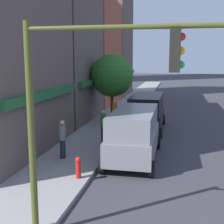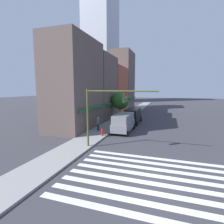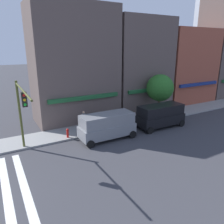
# 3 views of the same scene
# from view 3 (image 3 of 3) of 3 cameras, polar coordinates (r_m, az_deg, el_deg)

# --- Properties ---
(storefront_row) EXTENTS (34.53, 5.30, 15.42)m
(storefront_row) POSITION_cam_3_polar(r_m,az_deg,el_deg) (31.69, 14.60, 13.19)
(storefront_row) COLOR brown
(storefront_row) RESTS_ON ground_plane
(traffic_signal) EXTENTS (0.32, 6.46, 5.55)m
(traffic_signal) POSITION_cam_3_polar(r_m,az_deg,el_deg) (16.69, -22.52, 1.34)
(traffic_signal) COLOR #474C1E
(traffic_signal) RESTS_ON ground_plane
(van_grey) EXTENTS (5.01, 2.22, 2.34)m
(van_grey) POSITION_cam_3_polar(r_m,az_deg,el_deg) (19.43, -1.27, -3.49)
(van_grey) COLOR slate
(van_grey) RESTS_ON ground_plane
(van_black) EXTENTS (5.02, 2.22, 2.34)m
(van_black) POSITION_cam_3_polar(r_m,az_deg,el_deg) (22.86, 12.54, -0.77)
(van_black) COLOR black
(van_black) RESTS_ON ground_plane
(pedestrian_grey_coat) EXTENTS (0.32, 0.32, 1.77)m
(pedestrian_grey_coat) POSITION_cam_3_polar(r_m,az_deg,el_deg) (21.83, -7.36, -1.92)
(pedestrian_grey_coat) COLOR #23232D
(pedestrian_grey_coat) RESTS_ON sidewalk_left
(pedestrian_green_top) EXTENTS (0.32, 0.32, 1.77)m
(pedestrian_green_top) POSITION_cam_3_polar(r_m,az_deg,el_deg) (22.18, 1.34, -1.48)
(pedestrian_green_top) COLOR #23232D
(pedestrian_green_top) RESTS_ON sidewalk_left
(pedestrian_orange_vest) EXTENTS (0.32, 0.32, 1.77)m
(pedestrian_orange_vest) POSITION_cam_3_polar(r_m,az_deg,el_deg) (24.53, 9.26, 0.10)
(pedestrian_orange_vest) COLOR #23232D
(pedestrian_orange_vest) RESTS_ON sidewalk_left
(fire_hydrant) EXTENTS (0.24, 0.24, 0.84)m
(fire_hydrant) POSITION_cam_3_polar(r_m,az_deg,el_deg) (20.02, -11.54, -5.29)
(fire_hydrant) COLOR red
(fire_hydrant) RESTS_ON sidewalk_left
(street_tree) EXTENTS (3.11, 3.11, 4.85)m
(street_tree) POSITION_cam_3_polar(r_m,az_deg,el_deg) (25.83, 12.43, 6.16)
(street_tree) COLOR brown
(street_tree) RESTS_ON sidewalk_left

